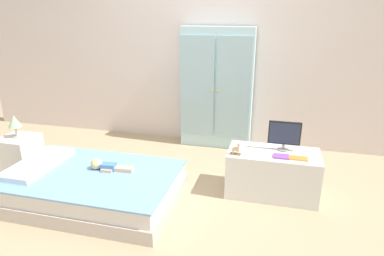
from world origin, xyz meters
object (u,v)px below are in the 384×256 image
at_px(bed, 93,187).
at_px(tv_monitor, 284,134).
at_px(nightstand, 21,155).
at_px(table_lamp, 14,122).
at_px(doll, 104,166).
at_px(rocking_horse_toy, 236,149).
at_px(wardrobe, 217,89).
at_px(book_orange, 298,158).
at_px(book_purple, 281,156).
at_px(tv_stand, 272,173).

distance_m(bed, tv_monitor, 1.78).
xyz_separation_m(bed, nightstand, (-1.01, 0.30, 0.07)).
xyz_separation_m(table_lamp, tv_monitor, (2.63, 0.28, 0.01)).
height_order(doll, rocking_horse_toy, rocking_horse_toy).
relative_size(bed, doll, 3.78).
xyz_separation_m(wardrobe, rocking_horse_toy, (0.40, -1.20, -0.26)).
bearing_deg(bed, tv_monitor, 19.99).
distance_m(bed, doll, 0.21).
xyz_separation_m(nightstand, table_lamp, (0.00, 0.00, 0.36)).
relative_size(tv_monitor, book_orange, 1.83).
xyz_separation_m(doll, book_purple, (1.53, 0.33, 0.12)).
distance_m(book_purple, book_orange, 0.14).
height_order(table_lamp, tv_stand, table_lamp).
xyz_separation_m(bed, book_purple, (1.60, 0.42, 0.29)).
relative_size(tv_monitor, rocking_horse_toy, 2.51).
distance_m(doll, book_orange, 1.71).
xyz_separation_m(book_purple, book_orange, (0.14, 0.00, -0.00)).
bearing_deg(tv_monitor, bed, -160.01).
distance_m(tv_monitor, book_purple, 0.22).
distance_m(bed, rocking_horse_toy, 1.32).
distance_m(wardrobe, tv_monitor, 1.29).
relative_size(wardrobe, book_orange, 9.37).
distance_m(wardrobe, tv_stand, 1.39).
height_order(rocking_horse_toy, book_purple, rocking_horse_toy).
relative_size(bed, rocking_horse_toy, 13.10).
bearing_deg(book_orange, tv_monitor, 127.47).
height_order(wardrobe, tv_monitor, wardrobe).
bearing_deg(nightstand, doll, -11.20).
height_order(bed, book_orange, book_orange).
height_order(bed, table_lamp, table_lamp).
distance_m(bed, tv_stand, 1.63).
height_order(nightstand, wardrobe, wardrobe).
relative_size(doll, nightstand, 0.98).
bearing_deg(nightstand, tv_stand, 4.75).
bearing_deg(table_lamp, nightstand, 180.00).
bearing_deg(table_lamp, book_orange, 2.44).
bearing_deg(bed, rocking_horse_toy, 17.43).
distance_m(table_lamp, tv_stand, 2.59).
height_order(bed, rocking_horse_toy, rocking_horse_toy).
bearing_deg(book_purple, table_lamp, -177.43).
relative_size(nightstand, tv_monitor, 1.41).
bearing_deg(bed, book_orange, 13.60).
xyz_separation_m(tv_stand, rocking_horse_toy, (-0.32, -0.13, 0.26)).
xyz_separation_m(doll, tv_stand, (1.47, 0.43, -0.10)).
bearing_deg(bed, table_lamp, 163.26).
relative_size(table_lamp, tv_monitor, 0.82).
distance_m(tv_stand, tv_monitor, 0.38).
bearing_deg(doll, wardrobe, 63.66).
xyz_separation_m(tv_monitor, rocking_horse_toy, (-0.40, -0.21, -0.10)).
height_order(bed, nightstand, nightstand).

